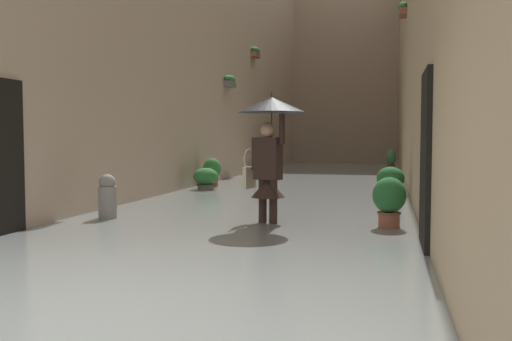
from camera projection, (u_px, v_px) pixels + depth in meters
ground_plane at (311, 187)px, 16.30m from camera, size 61.93×61.93×0.00m
flood_water at (311, 184)px, 16.30m from camera, size 6.10×30.77×0.18m
building_facade_left at (441, 23)px, 15.21m from camera, size 2.04×28.77×9.17m
building_facade_right at (195, 1)px, 16.80m from camera, size 2.04×28.77×11.15m
building_facade_far at (346, 53)px, 28.86m from camera, size 8.90×1.80×11.73m
person_wading at (270, 137)px, 8.08m from camera, size 0.99×0.99×2.09m
potted_plant_far_right at (266, 164)px, 21.39m from camera, size 0.42×0.42×0.83m
potted_plant_far_left at (391, 161)px, 21.39m from camera, size 0.36×0.36×1.00m
potted_plant_near_right at (212, 173)px, 14.49m from camera, size 0.47×0.47×0.90m
potted_plant_mid_right at (206, 180)px, 13.52m from camera, size 0.61×0.61×0.71m
potted_plant_mid_left at (390, 185)px, 11.36m from camera, size 0.56×0.56×0.85m
potted_plant_near_left at (389, 203)px, 7.75m from camera, size 0.47×0.47×0.89m
mooring_bollard at (108, 202)px, 8.66m from camera, size 0.28×0.28×0.87m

